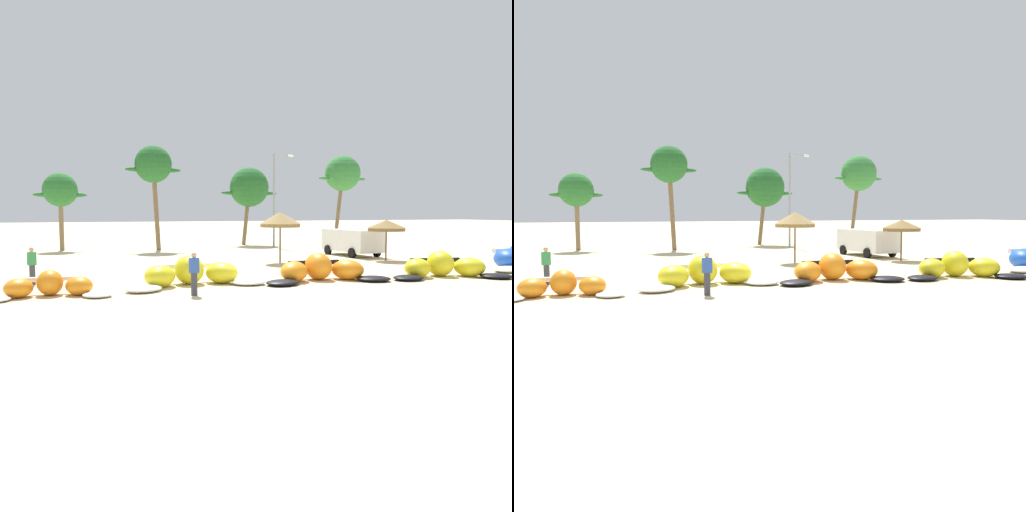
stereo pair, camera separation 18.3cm
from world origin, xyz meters
The scene contains 15 objects.
ground_plane centered at (0.00, 0.00, 0.00)m, with size 260.00×260.00×0.00m, color beige.
kite_left centered at (-8.43, -0.62, 0.37)m, with size 4.75×2.27×0.95m.
kite_left_of_center centered at (-2.87, 0.37, 0.47)m, with size 6.28×3.12×1.24m.
kite_center centered at (2.95, -0.26, 0.47)m, with size 6.17×3.00×1.24m.
kite_right_of_center centered at (9.06, -1.11, 0.47)m, with size 6.01×3.43×1.23m.
beach_umbrella_near_van centered at (4.16, 7.51, 2.63)m, with size 2.54×2.54×3.09m.
beach_umbrella_middle centered at (11.09, 6.61, 2.24)m, with size 2.45×2.45×2.60m.
parked_van centered at (10.85, 10.51, 1.09)m, with size 2.56×5.00×1.84m.
person_near_kites centered at (-3.34, -2.21, 0.82)m, with size 0.36×0.24×1.62m.
person_by_umbrellas centered at (-9.26, 2.72, 0.82)m, with size 0.36×0.24×1.62m.
palm_left centered at (-8.63, 22.30, 4.75)m, with size 4.04×2.69×6.18m.
palm_left_of_gap centered at (-1.57, 20.16, 6.75)m, with size 4.43×2.95×8.35m.
palm_center_left centered at (7.73, 23.70, 5.31)m, with size 5.47×3.64×7.18m.
palm_center_right centered at (17.17, 23.03, 6.75)m, with size 5.19×3.46×8.56m.
lamppost_west_center centered at (8.94, 20.06, 4.61)m, with size 1.96×0.24×8.13m.
Camera 1 is at (-7.36, -20.28, 3.14)m, focal length 34.83 mm.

